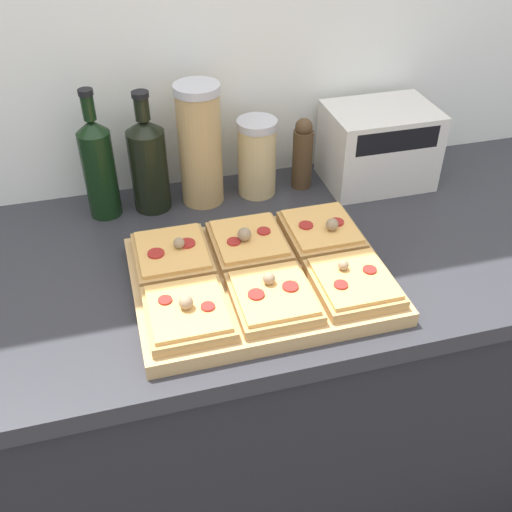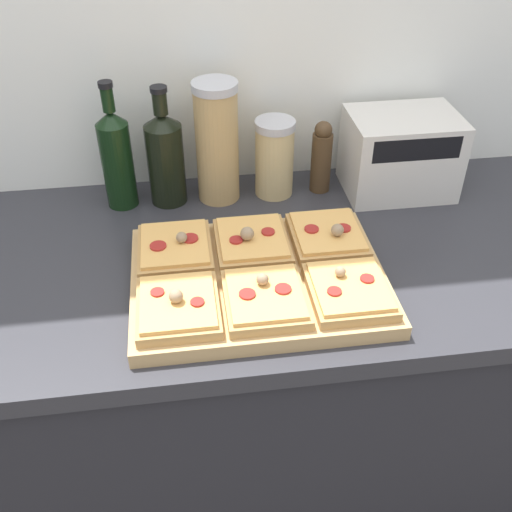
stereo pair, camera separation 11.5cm
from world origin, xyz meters
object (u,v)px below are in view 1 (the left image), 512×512
wine_bottle (148,163)px  toaster_oven (378,146)px  olive_oil_bottle (99,166)px  grain_jar_tall (200,145)px  grain_jar_short (257,157)px  cutting_board (260,280)px  pepper_mill (303,154)px

wine_bottle → toaster_oven: wine_bottle is taller
olive_oil_bottle → grain_jar_tall: 0.23m
olive_oil_bottle → grain_jar_short: (0.36, -0.00, -0.03)m
wine_bottle → toaster_oven: size_ratio=1.01×
olive_oil_bottle → wine_bottle: bearing=-0.0°
cutting_board → pepper_mill: pepper_mill is taller
grain_jar_tall → grain_jar_short: 0.14m
olive_oil_bottle → grain_jar_short: bearing=-0.0°
grain_jar_short → grain_jar_tall: bearing=180.0°
grain_jar_short → toaster_oven: (0.29, -0.02, 0.00)m
grain_jar_tall → pepper_mill: grain_jar_tall is taller
grain_jar_tall → grain_jar_short: (0.13, 0.00, -0.05)m
pepper_mill → toaster_oven: (0.18, -0.02, 0.01)m
pepper_mill → grain_jar_short: bearing=180.0°
grain_jar_short → toaster_oven: 0.30m
cutting_board → grain_jar_short: (0.09, 0.34, 0.08)m
olive_oil_bottle → wine_bottle: (0.11, -0.00, -0.01)m
wine_bottle → olive_oil_bottle: bearing=180.0°
olive_oil_bottle → grain_jar_short: 0.36m
wine_bottle → grain_jar_short: (0.25, 0.00, -0.02)m
wine_bottle → grain_jar_tall: 0.12m
cutting_board → olive_oil_bottle: olive_oil_bottle is taller
cutting_board → olive_oil_bottle: bearing=128.3°
wine_bottle → grain_jar_short: wine_bottle is taller
cutting_board → pepper_mill: 0.40m
grain_jar_short → olive_oil_bottle: bearing=180.0°
toaster_oven → grain_jar_tall: bearing=177.0°
wine_bottle → grain_jar_tall: bearing=0.0°
cutting_board → grain_jar_tall: grain_jar_tall is taller
grain_jar_tall → toaster_oven: (0.43, -0.02, -0.05)m
pepper_mill → toaster_oven: size_ratio=0.64×
olive_oil_bottle → pepper_mill: olive_oil_bottle is taller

